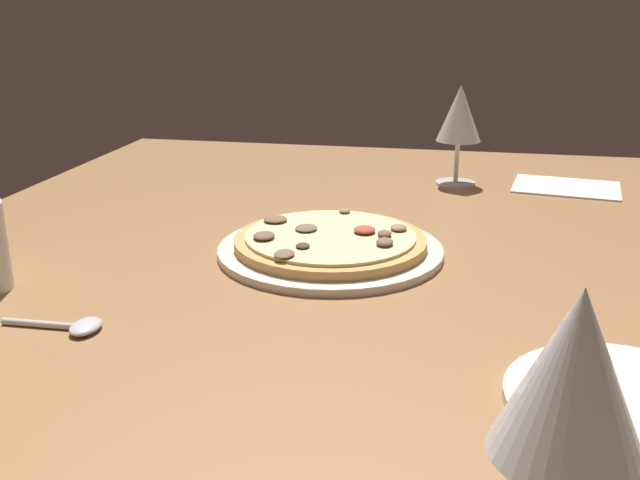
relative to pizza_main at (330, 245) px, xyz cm
name	(u,v)px	position (x,y,z in cm)	size (l,w,h in cm)	color
dining_table	(309,289)	(-7.18, 1.20, -3.20)	(150.00, 110.00, 4.00)	#996B42
pizza_main	(330,245)	(0.00, 0.00, 0.00)	(28.24, 28.24, 3.37)	silver
wine_glass_far	(573,381)	(-49.66, -21.48, 11.16)	(8.14, 8.14, 17.50)	silver
wine_glass_near	(460,117)	(39.08, -14.86, 10.46)	(7.53, 7.53, 16.93)	silver
side_plate	(629,404)	(-30.64, -29.45, -0.75)	(19.41, 19.41, 0.90)	silver
paper_menu	(566,187)	(39.98, -33.34, -1.05)	(12.83, 17.18, 0.30)	white
spoon	(74,326)	(-26.20, 20.44, -0.75)	(4.05, 10.28, 1.00)	silver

